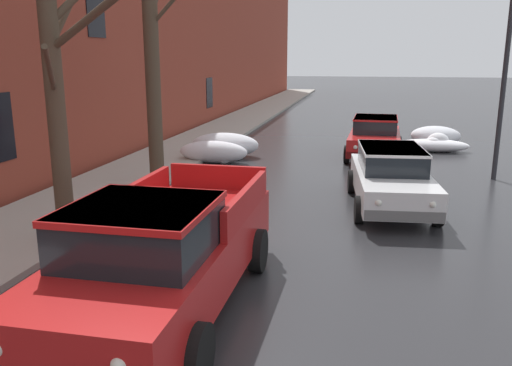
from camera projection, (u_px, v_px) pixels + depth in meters
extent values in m
cube|color=#A8A399|center=(161.00, 161.00, 17.80)|extent=(2.84, 80.00, 0.12)
cube|color=brown|center=(99.00, 10.00, 17.03)|extent=(0.60, 80.00, 9.93)
cube|color=black|center=(209.00, 93.00, 28.42)|extent=(0.08, 1.10, 1.60)
cube|color=black|center=(95.00, 11.00, 16.21)|extent=(0.08, 1.10, 1.60)
ellipsoid|color=white|center=(213.00, 152.00, 17.72)|extent=(2.36, 0.90, 0.74)
ellipsoid|color=white|center=(224.00, 157.00, 17.57)|extent=(0.53, 0.44, 0.44)
ellipsoid|color=white|center=(433.00, 145.00, 19.87)|extent=(2.67, 0.97, 0.47)
ellipsoid|color=white|center=(434.00, 144.00, 19.83)|extent=(0.66, 0.55, 0.55)
ellipsoid|color=white|center=(438.00, 142.00, 19.95)|extent=(0.83, 0.69, 0.69)
ellipsoid|color=white|center=(436.00, 136.00, 21.25)|extent=(1.95, 1.31, 0.77)
ellipsoid|color=white|center=(440.00, 136.00, 21.35)|extent=(0.88, 0.73, 0.73)
ellipsoid|color=white|center=(225.00, 145.00, 18.83)|extent=(2.45, 1.22, 0.85)
ellipsoid|color=white|center=(225.00, 149.00, 18.76)|extent=(0.67, 0.56, 0.56)
cylinder|color=#4C3D2D|center=(55.00, 98.00, 9.56)|extent=(0.34, 0.34, 5.52)
cylinder|color=#4C3D2D|center=(50.00, 71.00, 8.54)|extent=(1.07, 1.76, 0.82)
cylinder|color=#4C3D2D|center=(71.00, 2.00, 9.90)|extent=(0.15, 1.66, 1.74)
cylinder|color=#4C3D2D|center=(95.00, 14.00, 8.78)|extent=(2.17, 0.66, 1.26)
cylinder|color=#4C3D2D|center=(153.00, 83.00, 13.92)|extent=(0.40, 0.40, 5.65)
cylinder|color=#4C3D2D|center=(152.00, 27.00, 14.39)|extent=(0.81, 1.76, 1.69)
cylinder|color=#4C3D2D|center=(155.00, 2.00, 14.19)|extent=(0.49, 1.65, 1.04)
cube|color=red|center=(166.00, 260.00, 7.30)|extent=(1.93, 5.38, 0.76)
cube|color=black|center=(141.00, 229.00, 6.43)|extent=(1.68, 1.73, 0.64)
cube|color=red|center=(140.00, 207.00, 6.36)|extent=(1.72, 1.78, 0.08)
cube|color=red|center=(246.00, 202.00, 8.00)|extent=(0.12, 2.58, 0.44)
cube|color=red|center=(137.00, 196.00, 8.37)|extent=(0.12, 2.58, 0.44)
cube|color=red|center=(218.00, 177.00, 9.67)|extent=(1.80, 0.11, 0.44)
sphere|color=white|center=(119.00, 365.00, 4.62)|extent=(0.16, 0.16, 0.16)
cylinder|color=black|center=(197.00, 355.00, 5.67)|extent=(0.22, 0.72, 0.72)
cylinder|color=black|center=(37.00, 336.00, 6.06)|extent=(0.22, 0.72, 0.72)
cylinder|color=black|center=(258.00, 250.00, 8.73)|extent=(0.22, 0.72, 0.72)
cylinder|color=black|center=(149.00, 242.00, 9.12)|extent=(0.22, 0.72, 0.72)
cube|color=silver|center=(391.00, 183.00, 12.39)|extent=(1.98, 4.37, 0.60)
cube|color=black|center=(391.00, 158.00, 12.46)|extent=(1.57, 2.32, 0.52)
cube|color=silver|center=(392.00, 148.00, 12.41)|extent=(1.61, 2.37, 0.06)
cube|color=slate|center=(404.00, 216.00, 10.43)|extent=(1.58, 0.26, 0.22)
cube|color=slate|center=(380.00, 172.00, 14.43)|extent=(1.58, 0.26, 0.22)
cylinder|color=black|center=(438.00, 212.00, 11.09)|extent=(0.23, 0.61, 0.60)
cylinder|color=black|center=(359.00, 210.00, 11.28)|extent=(0.23, 0.61, 0.60)
cylinder|color=black|center=(416.00, 183.00, 13.63)|extent=(0.23, 0.61, 0.60)
cylinder|color=black|center=(352.00, 181.00, 13.82)|extent=(0.23, 0.61, 0.60)
sphere|color=silver|center=(433.00, 205.00, 10.28)|extent=(0.14, 0.14, 0.14)
sphere|color=silver|center=(378.00, 203.00, 10.40)|extent=(0.14, 0.14, 0.14)
cube|color=red|center=(375.00, 141.00, 18.61)|extent=(1.84, 4.19, 0.60)
cube|color=black|center=(376.00, 124.00, 18.67)|extent=(1.54, 2.20, 0.52)
cube|color=red|center=(376.00, 118.00, 18.62)|extent=(1.57, 2.25, 0.06)
cube|color=#520B0B|center=(373.00, 156.00, 16.75)|extent=(1.67, 0.18, 0.22)
cube|color=#520B0B|center=(376.00, 137.00, 20.56)|extent=(1.67, 0.18, 0.22)
cylinder|color=black|center=(400.00, 157.00, 17.27)|extent=(0.20, 0.61, 0.60)
cylinder|color=black|center=(347.00, 154.00, 17.67)|extent=(0.20, 0.61, 0.60)
cylinder|color=black|center=(399.00, 144.00, 19.69)|extent=(0.20, 0.61, 0.60)
cylinder|color=black|center=(352.00, 143.00, 20.09)|extent=(0.20, 0.61, 0.60)
sphere|color=silver|center=(391.00, 149.00, 16.53)|extent=(0.14, 0.14, 0.14)
sphere|color=silver|center=(355.00, 147.00, 16.78)|extent=(0.14, 0.14, 0.14)
cylinder|color=#28282D|center=(503.00, 92.00, 14.79)|extent=(0.14, 0.14, 5.05)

